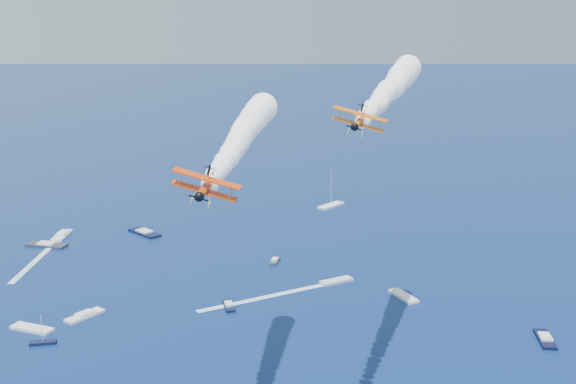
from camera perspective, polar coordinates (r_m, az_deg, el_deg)
biplane_lead at (r=115.88m, az=5.61°, el=5.49°), size 11.63×12.47×7.60m
biplane_trail at (r=99.66m, az=-6.50°, el=0.32°), size 13.35×13.68×8.57m
smoke_trail_lead at (r=142.61m, az=7.95°, el=7.92°), size 57.73×53.99×10.18m
smoke_trail_trail at (r=125.77m, az=-3.70°, el=4.28°), size 57.89×57.88×10.18m
spectator_boats at (r=205.61m, az=-13.29°, el=-7.79°), size 230.95×163.07×0.70m
boat_wakes at (r=179.07m, az=-17.76°, el=-11.66°), size 154.70×151.75×0.04m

